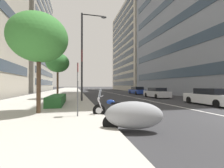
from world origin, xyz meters
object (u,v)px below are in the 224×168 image
object	(u,v)px
motorcycle_far_end_row	(133,115)
parking_sign_by_curb	(78,83)
car_approaching_light	(210,97)
car_mid_block_traffic	(137,91)
car_lead_in_lane	(156,93)
motorcycle_mid_row	(113,109)
street_tree_near_plaza_corner	(58,63)
street_lamp_with_banners	(85,49)
street_tree_by_lamp_post	(39,38)

from	to	relation	value
motorcycle_far_end_row	parking_sign_by_curb	xyz separation A→B (m)	(2.52, 1.89, 1.20)
car_approaching_light	car_mid_block_traffic	world-z (taller)	car_mid_block_traffic
car_approaching_light	car_lead_in_lane	world-z (taller)	car_approaching_light
motorcycle_mid_row	car_approaching_light	bearing A→B (deg)	-142.08
car_mid_block_traffic	parking_sign_by_curb	distance (m)	22.44
motorcycle_mid_row	car_mid_block_traffic	size ratio (longest dim) A/B	0.49
car_approaching_light	street_tree_near_plaza_corner	xyz separation A→B (m)	(7.94, 13.16, 3.61)
motorcycle_far_end_row	car_mid_block_traffic	world-z (taller)	car_mid_block_traffic
motorcycle_far_end_row	street_lamp_with_banners	size ratio (longest dim) A/B	0.25
car_lead_in_lane	parking_sign_by_curb	world-z (taller)	parking_sign_by_curb
motorcycle_mid_row	car_approaching_light	xyz separation A→B (m)	(2.78, -9.23, 0.22)
car_approaching_light	street_tree_by_lamp_post	bearing A→B (deg)	98.35
motorcycle_mid_row	street_tree_near_plaza_corner	bearing A→B (deg)	-48.71
motorcycle_mid_row	street_lamp_with_banners	world-z (taller)	street_lamp_with_banners
motorcycle_far_end_row	parking_sign_by_curb	distance (m)	3.38
car_mid_block_traffic	street_lamp_with_banners	bearing A→B (deg)	136.35
car_mid_block_traffic	car_lead_in_lane	bearing A→B (deg)	173.23
street_tree_near_plaza_corner	street_lamp_with_banners	bearing A→B (deg)	-137.19
street_lamp_with_banners	parking_sign_by_curb	bearing A→B (deg)	173.60
car_mid_block_traffic	parking_sign_by_curb	bearing A→B (deg)	147.77
street_tree_near_plaza_corner	parking_sign_by_curb	bearing A→B (deg)	-168.85
street_lamp_with_banners	street_tree_by_lamp_post	bearing A→B (deg)	154.82
parking_sign_by_curb	street_lamp_with_banners	size ratio (longest dim) A/B	0.30
car_lead_in_lane	street_lamp_with_banners	world-z (taller)	street_lamp_with_banners
motorcycle_mid_row	street_lamp_with_banners	xyz separation A→B (m)	(7.51, 0.96, 4.86)
motorcycle_mid_row	street_tree_near_plaza_corner	xyz separation A→B (m)	(10.73, 3.94, 3.83)
motorcycle_far_end_row	car_approaching_light	world-z (taller)	car_approaching_light
car_approaching_light	street_tree_by_lamp_post	world-z (taller)	street_tree_by_lamp_post
car_lead_in_lane	street_lamp_with_banners	size ratio (longest dim) A/B	0.51
street_tree_near_plaza_corner	car_approaching_light	bearing A→B (deg)	-121.11
motorcycle_mid_row	street_lamp_with_banners	bearing A→B (deg)	-61.60
car_mid_block_traffic	parking_sign_by_curb	xyz separation A→B (m)	(-19.31, 11.39, 1.13)
car_lead_in_lane	street_tree_near_plaza_corner	size ratio (longest dim) A/B	0.85
car_lead_in_lane	street_tree_near_plaza_corner	distance (m)	13.28
car_mid_block_traffic	street_tree_by_lamp_post	xyz separation A→B (m)	(-17.94, 13.46, 3.59)
motorcycle_far_end_row	street_tree_by_lamp_post	world-z (taller)	street_tree_by_lamp_post
motorcycle_mid_row	street_tree_by_lamp_post	size ratio (longest dim) A/B	0.39
motorcycle_far_end_row	car_mid_block_traffic	size ratio (longest dim) A/B	0.50
street_tree_by_lamp_post	motorcycle_mid_row	bearing A→B (deg)	-108.47
parking_sign_by_curb	motorcycle_mid_row	bearing A→B (deg)	-87.57
parking_sign_by_curb	street_tree_by_lamp_post	world-z (taller)	street_tree_by_lamp_post
motorcycle_mid_row	car_lead_in_lane	bearing A→B (deg)	-108.02
car_lead_in_lane	street_tree_by_lamp_post	distance (m)	16.31
car_mid_block_traffic	street_lamp_with_banners	distance (m)	16.43
motorcycle_mid_row	street_tree_near_plaza_corner	size ratio (longest dim) A/B	0.41
car_approaching_light	street_tree_near_plaza_corner	distance (m)	15.79
car_mid_block_traffic	motorcycle_far_end_row	bearing A→B (deg)	154.80
motorcycle_far_end_row	motorcycle_mid_row	distance (m)	2.60
car_lead_in_lane	street_lamp_with_banners	distance (m)	11.35
motorcycle_far_end_row	street_tree_by_lamp_post	bearing A→B (deg)	-24.92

